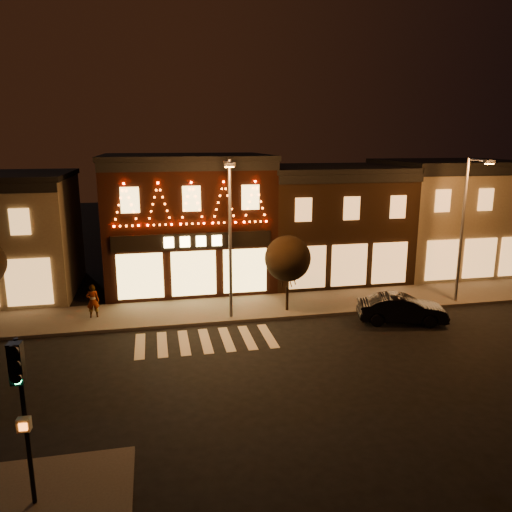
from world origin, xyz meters
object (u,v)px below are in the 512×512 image
object	(u,v)px
streetlamp_mid	(230,228)
dark_sedan	(402,309)
traffic_signal_near	(21,392)
pedestrian	(93,301)

from	to	relation	value
streetlamp_mid	dark_sedan	world-z (taller)	streetlamp_mid
traffic_signal_near	streetlamp_mid	xyz separation A→B (m)	(7.02, 12.43, 1.59)
dark_sedan	pedestrian	bearing A→B (deg)	92.00
streetlamp_mid	dark_sedan	distance (m)	9.72
streetlamp_mid	pedestrian	xyz separation A→B (m)	(-7.00, 1.63, -3.87)
traffic_signal_near	streetlamp_mid	size ratio (longest dim) A/B	0.55
traffic_signal_near	streetlamp_mid	world-z (taller)	streetlamp_mid
traffic_signal_near	dark_sedan	xyz separation A→B (m)	(15.56, 10.41, -2.58)
pedestrian	traffic_signal_near	bearing A→B (deg)	85.37
dark_sedan	traffic_signal_near	bearing A→B (deg)	138.99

